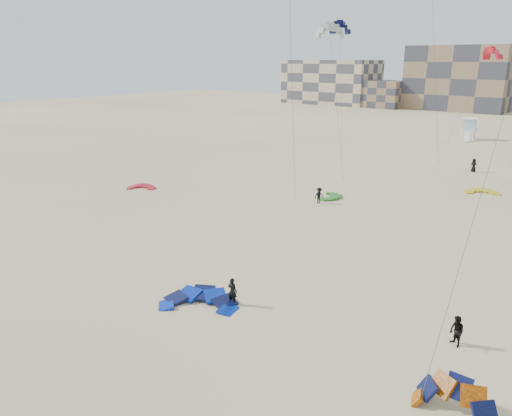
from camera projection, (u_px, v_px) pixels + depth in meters
The scene contains 17 objects.
ground at pixel (192, 324), 28.04m from camera, with size 320.00×320.00×0.00m, color beige.
kite_ground_blue at pixel (199, 305), 30.22m from camera, with size 4.51×4.63×1.11m, color #0032C4, non-canonical shape.
kite_ground_orange at pixel (453, 413), 20.96m from camera, with size 3.46×2.53×2.38m, color orange, non-canonical shape.
kite_ground_red at pixel (142, 188), 57.39m from camera, with size 3.00×3.16×0.60m, color red, non-canonical shape.
kite_ground_green at pixel (330, 197), 53.59m from camera, with size 3.16×3.35×0.42m, color #208515, non-canonical shape.
kite_ground_yellow at pixel (482, 193), 55.40m from camera, with size 3.43×3.59×0.55m, color yellow, non-canonical shape.
kitesurfer_main at pixel (232, 291), 30.03m from camera, with size 0.63×0.41×1.72m, color black.
kitesurfer_b at pixel (457, 331), 25.67m from camera, with size 0.80×0.63×1.66m, color black.
kitesurfer_c at pixel (319, 195), 51.19m from camera, with size 1.08×0.62×1.67m, color black.
kitesurfer_e at pixel (474, 165), 65.54m from camera, with size 0.85×0.55×1.74m, color black.
kite_fly_grey at pixel (330, 32), 59.29m from camera, with size 7.84×7.23×17.46m.
kite_fly_navy at pixel (340, 29), 70.44m from camera, with size 4.25×4.10×18.55m.
kite_fly_red at pixel (492, 54), 75.53m from camera, with size 6.49×8.57×15.50m.
lifeguard_tower_far at pixel (469, 129), 91.80m from camera, with size 3.29×5.63×3.90m.
condo_west_a at pixel (331, 82), 164.83m from camera, with size 30.00×15.00×14.00m, color #BDAD8A.
condo_west_b at pixel (459, 78), 142.90m from camera, with size 28.00×14.00×18.00m, color #846950.
condo_fill_left at pixel (384, 94), 152.05m from camera, with size 12.00×10.00×8.00m, color #846950.
Camera 1 is at (18.63, -17.04, 14.28)m, focal length 35.00 mm.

